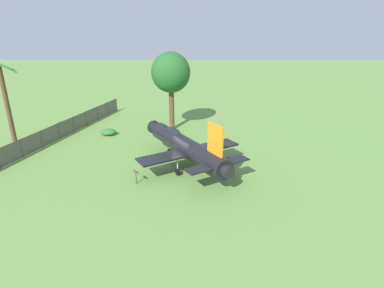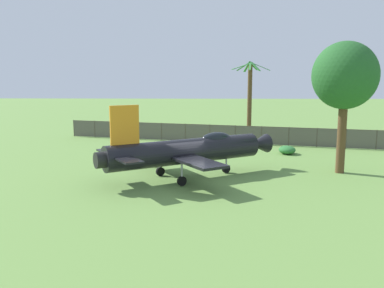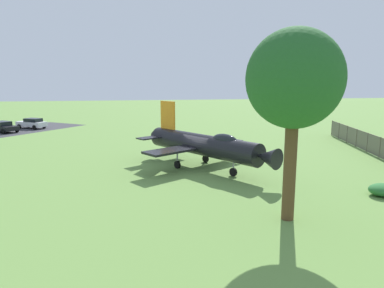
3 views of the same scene
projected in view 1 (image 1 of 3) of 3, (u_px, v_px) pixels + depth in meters
ground_plane at (187, 166)px, 26.81m from camera, size 200.00×200.00×0.00m
display_jet at (184, 145)px, 26.45m from camera, size 11.90×9.10×4.97m
shade_tree at (171, 73)px, 34.52m from camera, size 4.40×4.42×9.00m
palm_tree at (6, 102)px, 31.18m from camera, size 4.17×3.84×8.23m
perimeter_fence at (32, 143)px, 29.49m from camera, size 33.01×8.60×1.84m
shrub_near_fence at (109, 132)px, 34.66m from camera, size 1.44×1.73×0.71m
info_plaque at (136, 174)px, 23.52m from camera, size 0.72×0.67×1.14m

